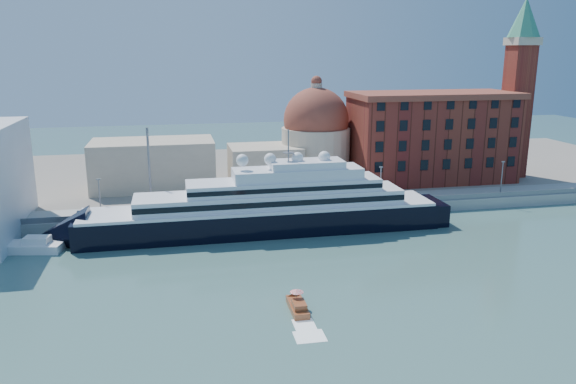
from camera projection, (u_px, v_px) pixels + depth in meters
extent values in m
plane|color=#396363|center=(273.00, 276.00, 91.50)|extent=(400.00, 400.00, 0.00)
cube|color=gray|center=(246.00, 212.00, 123.47)|extent=(180.00, 10.00, 2.50)
cube|color=slate|center=(227.00, 174.00, 162.45)|extent=(260.00, 72.00, 2.00)
cube|color=slate|center=(248.00, 209.00, 118.74)|extent=(180.00, 0.10, 1.20)
cube|color=black|center=(262.00, 222.00, 113.19)|extent=(71.80, 11.05, 5.98)
cone|color=black|center=(64.00, 234.00, 105.74)|extent=(9.21, 11.05, 11.05)
cube|color=black|center=(427.00, 213.00, 120.33)|extent=(5.52, 10.13, 5.52)
cube|color=white|center=(261.00, 207.00, 112.40)|extent=(69.96, 11.23, 0.55)
cube|color=white|center=(270.00, 198.00, 112.36)|extent=(53.39, 9.21, 2.76)
cube|color=black|center=(275.00, 204.00, 107.99)|extent=(53.39, 0.15, 1.10)
cube|color=white|center=(284.00, 185.00, 112.27)|extent=(38.66, 8.28, 2.39)
cube|color=white|center=(297.00, 173.00, 112.25)|extent=(25.78, 7.36, 2.21)
cube|color=white|center=(306.00, 164.00, 112.16)|extent=(14.73, 6.44, 1.47)
cylinder|color=slate|center=(288.00, 146.00, 110.49)|extent=(0.28, 0.28, 6.44)
sphere|color=white|center=(242.00, 160.00, 109.30)|extent=(2.39, 2.39, 2.39)
sphere|color=white|center=(270.00, 159.00, 110.39)|extent=(2.39, 2.39, 2.39)
sphere|color=white|center=(297.00, 158.00, 111.49)|extent=(2.39, 2.39, 2.39)
sphere|color=white|center=(324.00, 157.00, 112.58)|extent=(2.39, 2.39, 2.39)
cube|color=white|center=(26.00, 248.00, 102.50)|extent=(13.95, 6.92, 1.78)
cube|color=white|center=(37.00, 240.00, 102.17)|extent=(4.90, 3.58, 1.33)
cube|color=maroon|center=(298.00, 308.00, 79.27)|extent=(2.31, 6.65, 1.10)
cube|color=maroon|center=(299.00, 305.00, 77.99)|extent=(1.81, 2.78, 0.88)
cylinder|color=slate|center=(297.00, 297.00, 79.46)|extent=(0.07, 0.07, 1.76)
cone|color=red|center=(297.00, 291.00, 79.21)|extent=(1.98, 1.98, 0.44)
cube|color=maroon|center=(432.00, 139.00, 147.94)|extent=(42.00, 18.00, 22.00)
cube|color=brown|center=(434.00, 95.00, 145.12)|extent=(43.00, 19.00, 1.50)
cube|color=maroon|center=(516.00, 112.00, 151.09)|extent=(6.00, 6.00, 35.00)
cube|color=beige|center=(523.00, 41.00, 146.56)|extent=(7.00, 7.00, 2.00)
cone|color=#42936F|center=(525.00, 17.00, 145.09)|extent=(8.40, 8.40, 10.00)
cylinder|color=beige|center=(316.00, 154.00, 148.69)|extent=(18.00, 18.00, 14.00)
sphere|color=brown|center=(316.00, 120.00, 146.49)|extent=(17.00, 17.00, 17.00)
cylinder|color=beige|center=(316.00, 89.00, 144.53)|extent=(3.00, 3.00, 3.00)
cube|color=beige|center=(265.00, 165.00, 144.52)|extent=(18.00, 14.00, 10.00)
cube|color=beige|center=(153.00, 164.00, 140.64)|extent=(30.00, 16.00, 12.00)
cylinder|color=slate|center=(100.00, 199.00, 113.41)|extent=(0.24, 0.24, 8.00)
cube|color=slate|center=(98.00, 179.00, 112.40)|extent=(0.80, 0.30, 0.25)
cylinder|color=slate|center=(247.00, 192.00, 119.33)|extent=(0.24, 0.24, 8.00)
cube|color=slate|center=(247.00, 173.00, 118.33)|extent=(0.80, 0.30, 0.25)
cylinder|color=slate|center=(380.00, 185.00, 125.26)|extent=(0.24, 0.24, 8.00)
cube|color=slate|center=(381.00, 167.00, 124.25)|extent=(0.80, 0.30, 0.25)
cylinder|color=slate|center=(502.00, 179.00, 131.18)|extent=(0.24, 0.24, 8.00)
cube|color=slate|center=(503.00, 162.00, 130.18)|extent=(0.80, 0.30, 0.25)
cylinder|color=slate|center=(150.00, 171.00, 116.06)|extent=(0.50, 0.50, 18.00)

